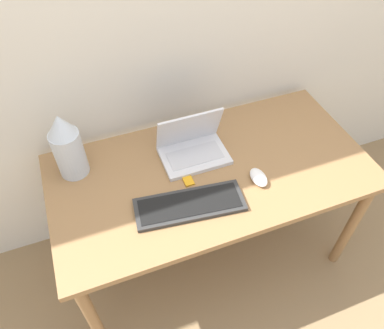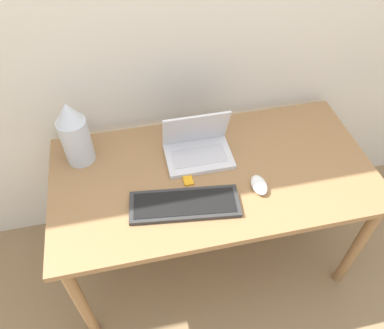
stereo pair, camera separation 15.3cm
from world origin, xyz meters
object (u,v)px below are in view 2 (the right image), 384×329
mouse (259,185)px  keyboard (185,204)px  laptop (198,147)px  vase (74,134)px  mp3_player (188,179)px

mouse → keyboard: bearing=-175.5°
laptop → vase: size_ratio=0.94×
laptop → mouse: size_ratio=2.75×
keyboard → vase: 0.56m
vase → mp3_player: vase is taller
mouse → vase: 0.81m
keyboard → mouse: size_ratio=4.27×
mouse → mp3_player: 0.30m
mp3_player → keyboard: bearing=-107.4°
laptop → mouse: bearing=-50.0°
mouse → vase: size_ratio=0.34×
laptop → mouse: 0.33m
laptop → vase: vase is taller
mouse → laptop: bearing=130.0°
mouse → mp3_player: mouse is taller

